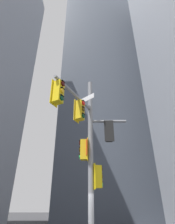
% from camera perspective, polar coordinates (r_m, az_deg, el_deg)
% --- Properties ---
extents(building_mid_block, '(16.64, 16.64, 49.81)m').
position_cam_1_polar(building_mid_block, '(40.92, 5.01, 6.67)').
color(building_mid_block, '#4C5460').
rests_on(building_mid_block, ground).
extents(signal_pole_assembly, '(3.54, 3.25, 8.56)m').
position_cam_1_polar(signal_pole_assembly, '(8.81, 0.25, -9.35)').
color(signal_pole_assembly, gray).
rests_on(signal_pole_assembly, ground).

